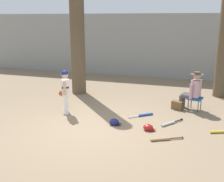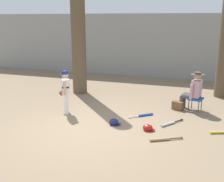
{
  "view_description": "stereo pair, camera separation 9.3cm",
  "coord_description": "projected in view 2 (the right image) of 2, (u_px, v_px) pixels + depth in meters",
  "views": [
    {
      "loc": [
        2.49,
        -6.03,
        2.75
      ],
      "look_at": [
        0.25,
        1.09,
        0.75
      ],
      "focal_mm": 43.72,
      "sensor_mm": 36.0,
      "label": 1
    },
    {
      "loc": [
        2.58,
        -6.0,
        2.75
      ],
      "look_at": [
        0.25,
        1.09,
        0.75
      ],
      "focal_mm": 43.72,
      "sensor_mm": 36.0,
      "label": 2
    }
  ],
  "objects": [
    {
      "name": "seated_spectator",
      "position": [
        193.0,
        90.0,
        8.28
      ],
      "size": [
        0.68,
        0.53,
        1.2
      ],
      "color": "#47474C",
      "rests_on": "ground"
    },
    {
      "name": "folding_stool",
      "position": [
        196.0,
        99.0,
        8.3
      ],
      "size": [
        0.49,
        0.49,
        0.41
      ],
      "color": "#194C9E",
      "rests_on": "ground"
    },
    {
      "name": "batting_helmet_red",
      "position": [
        148.0,
        128.0,
        6.88
      ],
      "size": [
        0.3,
        0.23,
        0.17
      ],
      "color": "#A81919",
      "rests_on": "ground"
    },
    {
      "name": "tree_near_player",
      "position": [
        78.0,
        34.0,
        9.84
      ],
      "size": [
        0.87,
        0.87,
        5.29
      ],
      "color": "brown",
      "rests_on": "ground"
    },
    {
      "name": "ground_plane",
      "position": [
        90.0,
        129.0,
        6.99
      ],
      "size": [
        60.0,
        60.0,
        0.0
      ],
      "primitive_type": "plane",
      "color": "#7F6B51"
    },
    {
      "name": "concrete_back_wall",
      "position": [
        146.0,
        46.0,
        12.99
      ],
      "size": [
        18.0,
        0.36,
        2.97
      ],
      "primitive_type": "cube",
      "color": "gray",
      "rests_on": "ground"
    },
    {
      "name": "bat_aluminum_silver",
      "position": [
        170.0,
        124.0,
        7.25
      ],
      "size": [
        0.53,
        0.69,
        0.07
      ],
      "color": "#B7BCC6",
      "rests_on": "ground"
    },
    {
      "name": "bat_blue_youth",
      "position": [
        144.0,
        115.0,
        7.89
      ],
      "size": [
        0.64,
        0.54,
        0.07
      ],
      "color": "#2347AD",
      "rests_on": "ground"
    },
    {
      "name": "bat_yellow_trainer",
      "position": [
        222.0,
        132.0,
        6.7
      ],
      "size": [
        0.78,
        0.36,
        0.07
      ],
      "color": "yellow",
      "rests_on": "ground"
    },
    {
      "name": "handbag_beside_stool",
      "position": [
        178.0,
        105.0,
        8.44
      ],
      "size": [
        0.38,
        0.29,
        0.26
      ],
      "primitive_type": "cube",
      "rotation": [
        0.0,
        0.0,
        -0.37
      ],
      "color": "brown",
      "rests_on": "ground"
    },
    {
      "name": "batting_helmet_navy",
      "position": [
        114.0,
        122.0,
        7.24
      ],
      "size": [
        0.31,
        0.24,
        0.18
      ],
      "color": "navy",
      "rests_on": "ground"
    },
    {
      "name": "bat_wood_tan",
      "position": [
        162.0,
        139.0,
        6.31
      ],
      "size": [
        0.73,
        0.43,
        0.07
      ],
      "color": "tan",
      "rests_on": "ground"
    },
    {
      "name": "young_ballplayer",
      "position": [
        65.0,
        89.0,
        7.99
      ],
      "size": [
        0.48,
        0.54,
        1.31
      ],
      "color": "white",
      "rests_on": "ground"
    }
  ]
}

